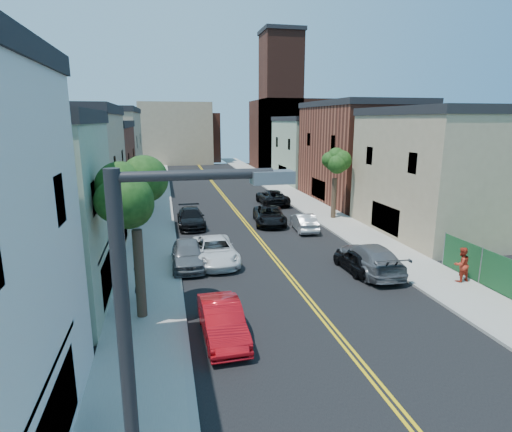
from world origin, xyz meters
TOP-DOWN VIEW (x-y plane):
  - sidewalk_left at (-7.90, 40.00)m, footprint 3.20×100.00m
  - sidewalk_right at (7.90, 40.00)m, footprint 3.20×100.00m
  - curb_left at (-6.15, 40.00)m, footprint 0.30×100.00m
  - curb_right at (6.15, 40.00)m, footprint 0.30×100.00m
  - bldg_left_tan_near at (-14.00, 25.00)m, footprint 9.00×10.00m
  - bldg_left_brick at (-14.00, 36.00)m, footprint 9.00×12.00m
  - bldg_left_tan_far at (-14.00, 50.00)m, footprint 9.00×16.00m
  - bldg_right_tan at (14.00, 24.00)m, footprint 9.00×12.00m
  - bldg_right_brick at (14.00, 38.00)m, footprint 9.00×14.00m
  - bldg_right_palegrn at (14.00, 52.00)m, footprint 9.00×12.00m
  - church at (16.33, 67.07)m, footprint 16.20×14.20m
  - backdrop_left at (-4.00, 82.00)m, footprint 14.00×8.00m
  - backdrop_center at (0.00, 86.00)m, footprint 10.00×8.00m
  - tree_left_mid at (-7.88, 14.01)m, footprint 5.20×5.20m
  - tree_right_far at (7.92, 30.01)m, footprint 4.40×4.40m
  - red_sedan at (-4.64, 11.59)m, footprint 1.70×4.53m
  - white_pickup at (-3.80, 20.82)m, footprint 2.65×5.50m
  - grey_car_left at (-5.50, 20.33)m, footprint 1.99×4.75m
  - black_car_left at (-4.67, 30.03)m, footprint 2.14×5.25m
  - grey_car_right at (4.77, 17.25)m, footprint 2.47×5.76m
  - black_car_right at (4.14, 17.40)m, footprint 1.75×4.03m
  - silver_car_right at (4.06, 26.88)m, footprint 1.80×4.33m
  - dark_car_right_far at (4.26, 37.57)m, footprint 2.63×5.62m
  - black_suv_lane at (1.90, 29.50)m, footprint 3.17×5.66m
  - pedestrian_left at (-8.07, 15.56)m, footprint 0.51×0.70m
  - pedestrian_right at (8.68, 14.45)m, footprint 0.99×0.81m

SIDE VIEW (x-z plane):
  - sidewalk_left at x=-7.90m, z-range 0.00..0.15m
  - sidewalk_right at x=7.90m, z-range 0.00..0.15m
  - curb_left at x=-6.15m, z-range 0.00..0.15m
  - curb_right at x=6.15m, z-range 0.00..0.15m
  - black_car_right at x=4.14m, z-range 0.00..1.35m
  - silver_car_right at x=4.06m, z-range 0.00..1.39m
  - red_sedan at x=-4.64m, z-range 0.00..1.48m
  - black_suv_lane at x=1.90m, z-range 0.00..1.49m
  - white_pickup at x=-3.80m, z-range 0.00..1.51m
  - black_car_left at x=-4.67m, z-range 0.00..1.52m
  - dark_car_right_far at x=4.26m, z-range 0.00..1.56m
  - grey_car_left at x=-5.50m, z-range 0.00..1.60m
  - grey_car_right at x=4.77m, z-range 0.00..1.66m
  - pedestrian_left at x=-8.07m, z-range 0.15..1.94m
  - pedestrian_right at x=8.68m, z-range 0.15..2.05m
  - bldg_left_brick at x=-14.00m, z-range 0.00..8.00m
  - bldg_right_palegrn at x=14.00m, z-range 0.00..8.50m
  - bldg_left_tan_near at x=-14.00m, z-range 0.00..9.00m
  - bldg_right_tan at x=14.00m, z-range 0.00..9.00m
  - bldg_left_tan_far at x=-14.00m, z-range 0.00..9.50m
  - bldg_right_brick at x=14.00m, z-range 0.00..10.00m
  - backdrop_center at x=0.00m, z-range 0.00..10.00m
  - tree_right_far at x=7.92m, z-range 1.74..9.77m
  - backdrop_left at x=-4.00m, z-range 0.00..12.00m
  - tree_left_mid at x=-7.88m, z-range 1.94..11.23m
  - church at x=16.33m, z-range -4.06..18.54m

